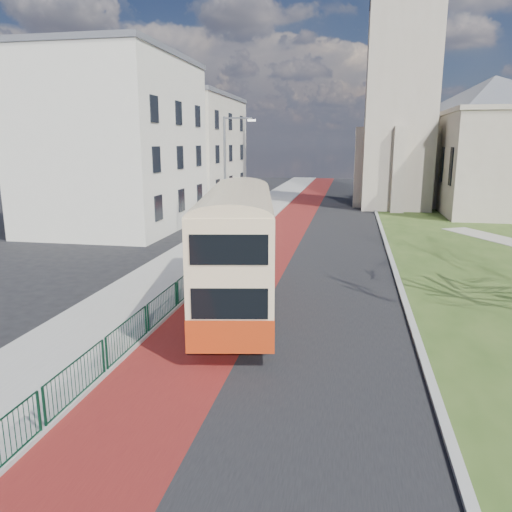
# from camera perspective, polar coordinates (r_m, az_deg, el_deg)

# --- Properties ---
(ground) EXTENTS (160.00, 160.00, 0.00)m
(ground) POSITION_cam_1_polar(r_m,az_deg,el_deg) (16.08, -3.63, -11.00)
(ground) COLOR black
(ground) RESTS_ON ground
(road_carriageway) EXTENTS (9.00, 120.00, 0.01)m
(road_carriageway) POSITION_cam_1_polar(r_m,az_deg,el_deg) (34.91, 6.96, 2.04)
(road_carriageway) COLOR black
(road_carriageway) RESTS_ON ground
(bus_lane) EXTENTS (3.40, 120.00, 0.01)m
(bus_lane) POSITION_cam_1_polar(r_m,az_deg,el_deg) (35.18, 2.57, 2.21)
(bus_lane) COLOR #591414
(bus_lane) RESTS_ON ground
(pavement_west) EXTENTS (4.00, 120.00, 0.12)m
(pavement_west) POSITION_cam_1_polar(r_m,az_deg,el_deg) (35.90, -3.45, 2.50)
(pavement_west) COLOR gray
(pavement_west) RESTS_ON ground
(kerb_west) EXTENTS (0.25, 120.00, 0.13)m
(kerb_west) POSITION_cam_1_polar(r_m,az_deg,el_deg) (35.47, -0.31, 2.40)
(kerb_west) COLOR #999993
(kerb_west) RESTS_ON ground
(kerb_east) EXTENTS (0.25, 80.00, 0.13)m
(kerb_east) POSITION_cam_1_polar(r_m,az_deg,el_deg) (36.87, 14.34, 2.40)
(kerb_east) COLOR #999993
(kerb_east) RESTS_ON ground
(pedestrian_railing) EXTENTS (0.07, 24.00, 1.12)m
(pedestrian_railing) POSITION_cam_1_polar(r_m,az_deg,el_deg) (20.30, -8.94, -4.33)
(pedestrian_railing) COLOR #0B311F
(pedestrian_railing) RESTS_ON ground
(gothic_church) EXTENTS (16.38, 18.00, 40.00)m
(gothic_church) POSITION_cam_1_polar(r_m,az_deg,el_deg) (53.38, 21.49, 19.15)
(gothic_church) COLOR gray
(gothic_church) RESTS_ON ground
(street_block_near) EXTENTS (10.30, 14.30, 13.00)m
(street_block_near) POSITION_cam_1_polar(r_m,az_deg,el_deg) (40.33, -15.64, 12.41)
(street_block_near) COLOR silver
(street_block_near) RESTS_ON ground
(street_block_far) EXTENTS (10.30, 16.30, 11.50)m
(street_block_far) POSITION_cam_1_polar(r_m,az_deg,el_deg) (55.16, -8.12, 11.96)
(street_block_far) COLOR #BDB5A0
(street_block_far) RESTS_ON ground
(streetlamp) EXTENTS (2.13, 0.18, 8.00)m
(streetlamp) POSITION_cam_1_polar(r_m,az_deg,el_deg) (33.28, -3.30, 9.55)
(streetlamp) COLOR gray
(streetlamp) RESTS_ON pavement_west
(bus) EXTENTS (4.54, 11.39, 4.64)m
(bus) POSITION_cam_1_polar(r_m,az_deg,el_deg) (19.40, -2.10, 1.41)
(bus) COLOR #A72E0F
(bus) RESTS_ON ground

